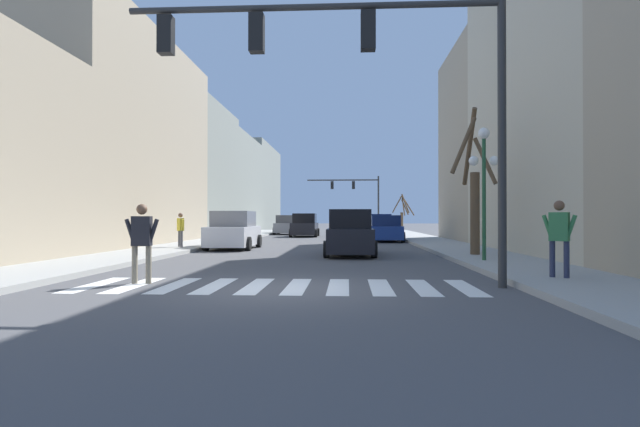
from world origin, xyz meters
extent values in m
plane|color=#4C4C4F|center=(0.00, 0.00, 0.00)|extent=(240.00, 240.00, 0.00)
cube|color=#9E9E99|center=(6.52, 0.00, 0.07)|extent=(2.87, 90.00, 0.15)
cube|color=tan|center=(-10.95, 15.33, 5.54)|extent=(6.00, 15.29, 11.07)
cube|color=gray|center=(-10.95, 27.85, 5.03)|extent=(6.00, 9.74, 10.05)
cube|color=gray|center=(-10.95, 38.56, 4.76)|extent=(6.00, 11.69, 9.52)
cube|color=gray|center=(-10.95, 52.05, 5.21)|extent=(6.00, 15.30, 10.42)
cube|color=#BCB299|center=(10.95, 10.11, 6.95)|extent=(6.00, 13.01, 13.90)
cube|color=tan|center=(10.95, 20.95, 5.95)|extent=(6.00, 8.67, 11.89)
cube|color=white|center=(-4.05, 0.46, 0.00)|extent=(0.45, 2.60, 0.01)
cube|color=white|center=(-3.15, 0.46, 0.00)|extent=(0.45, 2.60, 0.01)
cube|color=white|center=(-2.25, 0.46, 0.00)|extent=(0.45, 2.60, 0.01)
cube|color=white|center=(-1.35, 0.46, 0.00)|extent=(0.45, 2.60, 0.01)
cube|color=white|center=(-0.45, 0.46, 0.00)|extent=(0.45, 2.60, 0.01)
cube|color=white|center=(0.45, 0.46, 0.00)|extent=(0.45, 2.60, 0.01)
cube|color=white|center=(1.35, 0.46, 0.00)|extent=(0.45, 2.60, 0.01)
cube|color=white|center=(2.25, 0.46, 0.00)|extent=(0.45, 2.60, 0.01)
cube|color=white|center=(3.15, 0.46, 0.00)|extent=(0.45, 2.60, 0.01)
cube|color=white|center=(4.05, 0.46, 0.00)|extent=(0.45, 2.60, 0.01)
cylinder|color=#2D2D2D|center=(4.83, 0.48, 3.24)|extent=(0.18, 0.18, 6.49)
cylinder|color=#2D2D2D|center=(0.77, 0.48, 6.09)|extent=(8.12, 0.14, 0.14)
cube|color=black|center=(1.99, 0.48, 5.54)|extent=(0.32, 0.28, 0.84)
cube|color=black|center=(-0.45, 0.48, 5.54)|extent=(0.32, 0.28, 0.84)
cube|color=black|center=(-2.48, 0.48, 5.54)|extent=(0.32, 0.28, 0.84)
cylinder|color=#2D2D2D|center=(4.83, 43.18, 2.97)|extent=(0.18, 0.18, 5.94)
cylinder|color=#2D2D2D|center=(1.02, 43.18, 5.54)|extent=(7.62, 0.14, 0.14)
cube|color=black|center=(2.17, 43.18, 4.99)|extent=(0.32, 0.28, 0.84)
cube|color=black|center=(-0.12, 43.18, 4.99)|extent=(0.32, 0.28, 0.84)
cylinder|color=#1E4C2D|center=(5.85, 5.68, 2.07)|extent=(0.12, 0.12, 3.83)
sphere|color=white|center=(5.85, 5.68, 4.16)|extent=(0.36, 0.36, 0.36)
sphere|color=white|center=(5.53, 5.68, 3.29)|extent=(0.31, 0.31, 0.31)
sphere|color=white|center=(6.17, 5.68, 3.29)|extent=(0.31, 0.31, 0.31)
cube|color=black|center=(1.64, 9.70, 0.63)|extent=(1.73, 4.88, 0.90)
cube|color=black|center=(1.64, 9.70, 1.45)|extent=(1.59, 2.54, 0.74)
cylinder|color=black|center=(0.76, 11.22, 0.32)|extent=(0.22, 0.64, 0.64)
cylinder|color=black|center=(2.53, 11.22, 0.32)|extent=(0.22, 0.64, 0.64)
cylinder|color=black|center=(0.76, 8.19, 0.32)|extent=(0.22, 0.64, 0.64)
cylinder|color=black|center=(2.53, 8.19, 0.32)|extent=(0.22, 0.64, 0.64)
cube|color=navy|center=(3.89, 27.62, 0.61)|extent=(1.89, 4.44, 0.87)
cube|color=#0E1C46|center=(3.89, 27.62, 1.41)|extent=(1.74, 2.31, 0.72)
cylinder|color=black|center=(2.93, 29.00, 0.32)|extent=(0.22, 0.64, 0.64)
cylinder|color=black|center=(4.85, 29.00, 0.32)|extent=(0.22, 0.64, 0.64)
cylinder|color=black|center=(2.93, 26.25, 0.32)|extent=(0.22, 0.64, 0.64)
cylinder|color=black|center=(4.85, 26.25, 0.32)|extent=(0.22, 0.64, 0.64)
cube|color=navy|center=(3.89, 20.98, 0.58)|extent=(1.89, 4.14, 0.81)
cube|color=#0E1C46|center=(3.89, 20.98, 1.31)|extent=(1.74, 2.16, 0.66)
cylinder|color=black|center=(2.92, 22.27, 0.32)|extent=(0.22, 0.64, 0.64)
cylinder|color=black|center=(4.85, 22.27, 0.32)|extent=(0.22, 0.64, 0.64)
cylinder|color=black|center=(2.92, 19.70, 0.32)|extent=(0.22, 0.64, 0.64)
cylinder|color=black|center=(4.85, 19.70, 0.32)|extent=(0.22, 0.64, 0.64)
cube|color=gray|center=(-3.98, 34.18, 0.60)|extent=(1.71, 4.20, 0.85)
cube|color=#464648|center=(-3.98, 34.18, 1.37)|extent=(1.58, 2.18, 0.69)
cylinder|color=black|center=(-4.85, 35.48, 0.32)|extent=(0.22, 0.64, 0.64)
cylinder|color=black|center=(-3.10, 35.48, 0.32)|extent=(0.22, 0.64, 0.64)
cylinder|color=black|center=(-4.85, 32.88, 0.32)|extent=(0.22, 0.64, 0.64)
cylinder|color=black|center=(-3.10, 32.88, 0.32)|extent=(0.22, 0.64, 0.64)
cube|color=silver|center=(-3.88, 13.17, 0.62)|extent=(1.90, 4.25, 0.90)
cube|color=slate|center=(-3.88, 13.17, 1.44)|extent=(1.75, 2.21, 0.73)
cylinder|color=black|center=(-4.85, 14.49, 0.32)|extent=(0.22, 0.64, 0.64)
cylinder|color=black|center=(-2.92, 14.49, 0.32)|extent=(0.22, 0.64, 0.64)
cylinder|color=black|center=(-4.85, 11.85, 0.32)|extent=(0.22, 0.64, 0.64)
cylinder|color=black|center=(-2.92, 11.85, 0.32)|extent=(0.22, 0.64, 0.64)
cube|color=black|center=(-1.84, 28.91, 0.63)|extent=(1.88, 4.60, 0.91)
cube|color=black|center=(-1.84, 28.91, 1.45)|extent=(1.73, 2.39, 0.74)
cylinder|color=black|center=(-0.88, 27.49, 0.32)|extent=(0.22, 0.64, 0.64)
cylinder|color=black|center=(-2.80, 27.49, 0.32)|extent=(0.22, 0.64, 0.64)
cylinder|color=black|center=(-0.88, 30.34, 0.32)|extent=(0.22, 0.64, 0.64)
cylinder|color=black|center=(-2.80, 30.34, 0.32)|extent=(0.22, 0.64, 0.64)
cylinder|color=#282D47|center=(6.17, 1.22, 0.56)|extent=(0.12, 0.12, 0.82)
cylinder|color=#282D47|center=(6.41, 1.05, 0.56)|extent=(0.12, 0.12, 0.82)
cube|color=#337542|center=(6.29, 1.13, 1.29)|extent=(0.46, 0.42, 0.64)
sphere|color=brown|center=(6.29, 1.13, 1.76)|extent=(0.23, 0.23, 0.23)
cylinder|color=#337542|center=(6.10, 1.27, 1.25)|extent=(0.28, 0.24, 0.62)
cylinder|color=#337542|center=(6.47, 1.00, 1.25)|extent=(0.28, 0.24, 0.62)
cylinder|color=#4C4C51|center=(-6.23, 12.32, 0.52)|extent=(0.11, 0.11, 0.74)
cylinder|color=#4C4C51|center=(-6.05, 12.12, 0.52)|extent=(0.11, 0.11, 0.74)
cube|color=gold|center=(-6.14, 12.22, 1.18)|extent=(0.39, 0.41, 0.58)
sphere|color=brown|center=(-6.14, 12.22, 1.61)|extent=(0.21, 0.21, 0.21)
cylinder|color=gold|center=(-6.28, 12.37, 1.14)|extent=(0.23, 0.24, 0.56)
cylinder|color=gold|center=(-6.00, 12.06, 1.14)|extent=(0.23, 0.24, 0.56)
cylinder|color=#7A705B|center=(-2.95, 0.72, 0.43)|extent=(0.13, 0.13, 0.85)
cylinder|color=#7A705B|center=(-3.26, 0.69, 0.43)|extent=(0.13, 0.13, 0.85)
cube|color=black|center=(-3.11, 0.71, 1.19)|extent=(0.44, 0.28, 0.67)
sphere|color=brown|center=(-3.11, 0.71, 1.68)|extent=(0.24, 0.24, 0.24)
cylinder|color=black|center=(-2.87, 0.73, 1.14)|extent=(0.30, 0.12, 0.65)
cylinder|color=black|center=(-3.34, 0.68, 1.14)|extent=(0.30, 0.12, 0.65)
cylinder|color=brown|center=(6.44, 35.12, 1.07)|extent=(0.25, 0.25, 1.83)
cylinder|color=brown|center=(6.72, 34.72, 2.77)|extent=(0.66, 0.94, 1.77)
cylinder|color=brown|center=(6.75, 35.24, 2.45)|extent=(0.72, 0.35, 1.42)
cylinder|color=brown|center=(6.96, 34.80, 2.60)|extent=(1.12, 0.78, 1.87)
cylinder|color=brown|center=(6.03, 35.22, 2.72)|extent=(0.91, 0.32, 1.58)
cylinder|color=brown|center=(6.67, 35.85, 2.52)|extent=(0.50, 1.56, 1.70)
cylinder|color=brown|center=(6.20, 8.19, 1.65)|extent=(0.34, 0.34, 3.00)
cylinder|color=brown|center=(5.75, 8.02, 4.12)|extent=(1.04, 0.50, 2.12)
cylinder|color=brown|center=(6.23, 9.13, 4.18)|extent=(0.24, 2.04, 2.76)
cylinder|color=brown|center=(6.50, 7.92, 3.55)|extent=(0.74, 0.69, 1.79)
camera|label=1|loc=(1.55, -10.32, 1.49)|focal=28.00mm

